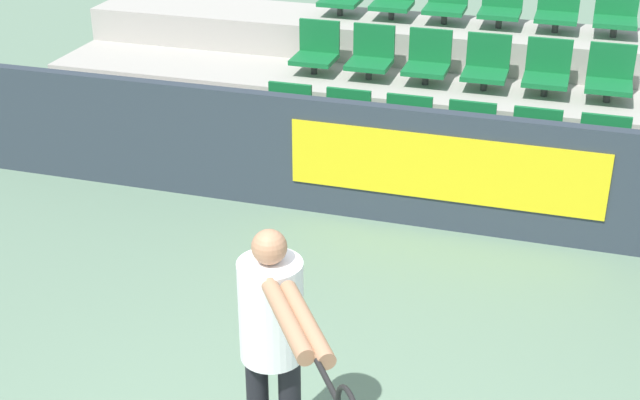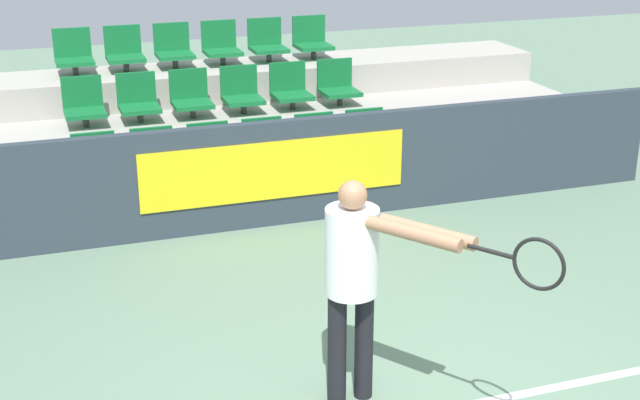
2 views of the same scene
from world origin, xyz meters
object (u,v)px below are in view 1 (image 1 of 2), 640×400
(stadium_chair_1, at_px, (345,123))
(stadium_chair_2, at_px, (406,130))
(stadium_chair_3, at_px, (469,137))
(stadium_chair_14, at_px, (446,1))
(stadium_chair_4, at_px, (534,144))
(stadium_chair_9, at_px, (486,66))
(stadium_chair_0, at_px, (286,116))
(stadium_chair_6, at_px, (316,51))
(stadium_chair_5, at_px, (602,151))
(stadium_chair_7, at_px, (371,56))
(stadium_chair_16, at_px, (558,9))
(stadium_chair_8, at_px, (428,61))
(stadium_chair_11, at_px, (610,77))
(stadium_chair_15, at_px, (501,5))
(stadium_chair_17, at_px, (616,14))
(tennis_player, at_px, (275,334))
(stadium_chair_10, at_px, (547,71))

(stadium_chair_1, distance_m, stadium_chair_2, 0.61)
(stadium_chair_3, height_order, stadium_chair_14, stadium_chair_14)
(stadium_chair_2, distance_m, stadium_chair_3, 0.61)
(stadium_chair_4, relative_size, stadium_chair_9, 1.00)
(stadium_chair_0, distance_m, stadium_chair_6, 1.08)
(stadium_chair_5, bearing_deg, stadium_chair_7, 157.38)
(stadium_chair_2, relative_size, stadium_chair_16, 1.00)
(stadium_chair_8, bearing_deg, stadium_chair_16, 39.80)
(stadium_chair_3, height_order, stadium_chair_16, stadium_chair_16)
(stadium_chair_6, distance_m, stadium_chair_14, 1.63)
(stadium_chair_11, height_order, stadium_chair_15, stadium_chair_15)
(stadium_chair_1, xyz_separation_m, stadium_chair_14, (0.61, 2.03, 0.77))
(stadium_chair_3, relative_size, stadium_chair_11, 1.00)
(stadium_chair_14, bearing_deg, stadium_chair_7, -120.97)
(stadium_chair_0, relative_size, stadium_chair_14, 1.00)
(stadium_chair_8, distance_m, stadium_chair_17, 2.12)
(stadium_chair_11, xyz_separation_m, stadium_chair_17, (0.00, 1.01, 0.38))
(stadium_chair_11, bearing_deg, stadium_chair_9, 180.00)
(stadium_chair_15, relative_size, stadium_chair_17, 1.00)
(stadium_chair_5, bearing_deg, stadium_chair_11, 90.00)
(stadium_chair_6, bearing_deg, stadium_chair_7, 0.00)
(stadium_chair_4, distance_m, stadium_chair_8, 1.63)
(stadium_chair_4, relative_size, stadium_chair_6, 1.00)
(stadium_chair_8, distance_m, tennis_player, 5.13)
(stadium_chair_10, bearing_deg, stadium_chair_1, -150.95)
(stadium_chair_11, height_order, stadium_chair_17, stadium_chair_17)
(stadium_chair_2, bearing_deg, stadium_chair_17, 48.01)
(stadium_chair_0, height_order, stadium_chair_10, stadium_chair_10)
(stadium_chair_1, distance_m, stadium_chair_5, 2.43)
(stadium_chair_2, bearing_deg, stadium_chair_3, 0.00)
(stadium_chair_6, bearing_deg, stadium_chair_2, -39.80)
(stadium_chair_8, bearing_deg, stadium_chair_5, -29.05)
(stadium_chair_11, bearing_deg, stadium_chair_14, 150.95)
(stadium_chair_17, bearing_deg, stadium_chair_14, 180.00)
(stadium_chair_2, height_order, stadium_chair_7, stadium_chair_7)
(stadium_chair_1, bearing_deg, stadium_chair_3, 0.00)
(stadium_chair_8, distance_m, stadium_chair_11, 1.83)
(stadium_chair_5, bearing_deg, stadium_chair_3, 180.00)
(stadium_chair_1, height_order, stadium_chair_10, stadium_chair_10)
(stadium_chair_4, relative_size, stadium_chair_17, 1.00)
(stadium_chair_8, bearing_deg, stadium_chair_7, 180.00)
(stadium_chair_3, height_order, stadium_chair_6, stadium_chair_6)
(stadium_chair_5, bearing_deg, stadium_chair_2, 180.00)
(stadium_chair_2, height_order, stadium_chair_15, stadium_chair_15)
(stadium_chair_14, bearing_deg, stadium_chair_8, -90.00)
(stadium_chair_4, bearing_deg, stadium_chair_6, 157.38)
(stadium_chair_6, relative_size, stadium_chair_15, 1.00)
(stadium_chair_4, relative_size, tennis_player, 0.33)
(stadium_chair_17, distance_m, tennis_player, 6.38)
(stadium_chair_16, bearing_deg, tennis_player, -100.07)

